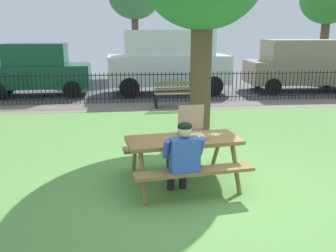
{
  "coord_description": "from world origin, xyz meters",
  "views": [
    {
      "loc": [
        -1.4,
        -5.23,
        2.44
      ],
      "look_at": [
        -0.72,
        1.13,
        0.75
      ],
      "focal_mm": 38.74,
      "sensor_mm": 36.0,
      "label": 1
    }
  ],
  "objects": [
    {
      "name": "parked_car_right",
      "position": [
        5.77,
        9.15,
        1.1
      ],
      "size": [
        4.65,
        2.05,
        2.08
      ],
      "color": "gray",
      "rests_on": "ground"
    },
    {
      "name": "picnic_table_foreground",
      "position": [
        -0.56,
        0.25,
        0.6
      ],
      "size": [
        1.98,
        1.71,
        0.79
      ],
      "color": "olive",
      "rests_on": "ground"
    },
    {
      "name": "ground",
      "position": [
        0.0,
        1.61,
        -0.01
      ],
      "size": [
        28.0,
        11.23,
        0.02
      ],
      "primitive_type": "cube",
      "color": "#629A47"
    },
    {
      "name": "iron_fence_streetside",
      "position": [
        0.0,
        7.23,
        0.54
      ],
      "size": [
        22.87,
        0.03,
        1.06
      ],
      "color": "black",
      "rests_on": "ground"
    },
    {
      "name": "street_asphalt",
      "position": [
        0.0,
        11.02,
        -0.01
      ],
      "size": [
        28.0,
        7.58,
        0.01
      ],
      "primitive_type": "cube",
      "color": "#515154"
    },
    {
      "name": "parked_car_center",
      "position": [
        0.16,
        9.15,
        1.31
      ],
      "size": [
        4.79,
        2.25,
        2.46
      ],
      "color": "silver",
      "rests_on": "ground"
    },
    {
      "name": "adult_at_table",
      "position": [
        -0.65,
        -0.27,
        0.66
      ],
      "size": [
        0.63,
        0.63,
        1.19
      ],
      "color": "black",
      "rests_on": "ground"
    },
    {
      "name": "pizza_slice_on_table",
      "position": [
        0.02,
        0.44,
        0.78
      ],
      "size": [
        0.25,
        0.19,
        0.02
      ],
      "color": "#F9E06B",
      "rests_on": "picnic_table_foreground"
    },
    {
      "name": "park_bench_center",
      "position": [
        0.21,
        6.39,
        0.42
      ],
      "size": [
        1.62,
        0.55,
        0.85
      ],
      "color": "brown",
      "rests_on": "ground"
    },
    {
      "name": "cobblestone_walkway",
      "position": [
        0.0,
        6.53,
        -0.0
      ],
      "size": [
        28.0,
        1.4,
        0.01
      ],
      "primitive_type": "cube",
      "color": "gray"
    },
    {
      "name": "parked_car_left",
      "position": [
        -4.87,
        9.15,
        1.01
      ],
      "size": [
        3.97,
        1.98,
        1.98
      ],
      "color": "#144D31",
      "rests_on": "ground"
    },
    {
      "name": "pizza_box_open",
      "position": [
        -0.39,
        0.39,
        0.86
      ],
      "size": [
        0.45,
        0.5,
        0.49
      ],
      "color": "tan",
      "rests_on": "picnic_table_foreground"
    }
  ]
}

